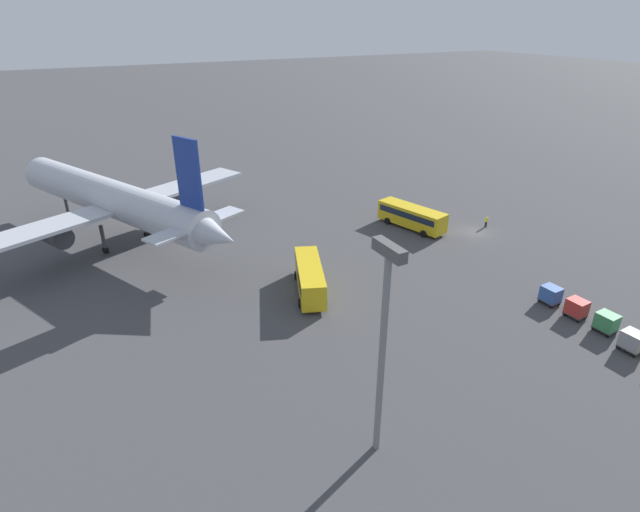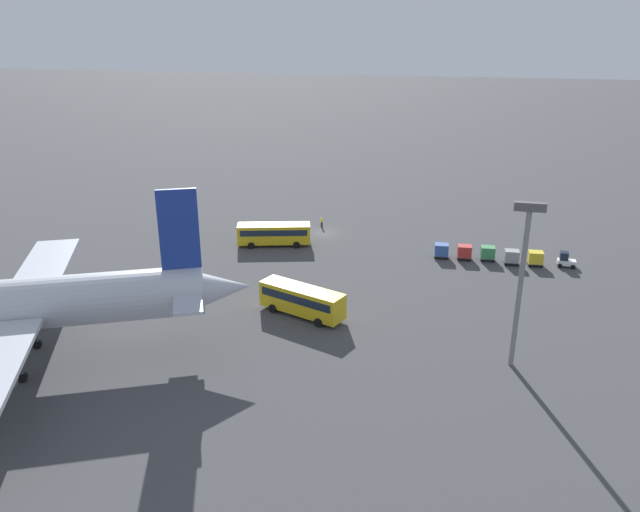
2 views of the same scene
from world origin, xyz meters
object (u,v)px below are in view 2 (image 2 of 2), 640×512
object	(u,v)px
airplane	(4,307)
cargo_cart_blue	(442,250)
baggage_tug	(566,260)
worker_person	(322,222)
shuttle_bus_far	(302,299)
cargo_cart_yellow	(536,258)
cargo_cart_red	(464,251)
shuttle_bus_near	(274,233)
cargo_cart_green	(488,253)
cargo_cart_grey	(512,256)

from	to	relation	value
airplane	cargo_cart_blue	size ratio (longest dim) A/B	21.42
baggage_tug	worker_person	bearing A→B (deg)	-11.34
shuttle_bus_far	worker_person	size ratio (longest dim) A/B	6.08
baggage_tug	cargo_cart_yellow	distance (m)	4.05
cargo_cart_red	shuttle_bus_far	bearing A→B (deg)	51.10
shuttle_bus_near	cargo_cart_blue	xyz separation A→B (m)	(-24.71, -0.09, -0.76)
cargo_cart_green	cargo_cart_red	xyz separation A→B (m)	(3.18, 0.28, 0.00)
baggage_tug	cargo_cart_green	world-z (taller)	baggage_tug
baggage_tug	cargo_cart_yellow	bearing A→B (deg)	11.71
worker_person	shuttle_bus_far	bearing A→B (deg)	98.65
baggage_tug	cargo_cart_blue	world-z (taller)	baggage_tug
baggage_tug	worker_person	distance (m)	37.65
shuttle_bus_near	cargo_cart_red	distance (m)	27.90
cargo_cart_grey	shuttle_bus_near	bearing A→B (deg)	-0.58
airplane	shuttle_bus_near	size ratio (longest dim) A/B	4.00
airplane	baggage_tug	world-z (taller)	airplane
shuttle_bus_far	baggage_tug	size ratio (longest dim) A/B	4.27
shuttle_bus_near	cargo_cart_green	bearing A→B (deg)	165.85
cargo_cart_yellow	cargo_cart_blue	bearing A→B (deg)	-1.11
baggage_tug	cargo_cart_red	distance (m)	13.55
shuttle_bus_far	cargo_cart_blue	world-z (taller)	shuttle_bus_far
airplane	cargo_cart_blue	distance (m)	55.84
airplane	cargo_cart_grey	distance (m)	62.66
cargo_cart_blue	shuttle_bus_far	bearing A→B (deg)	56.32
cargo_cart_yellow	cargo_cart_grey	bearing A→B (deg)	3.42
shuttle_bus_near	cargo_cart_blue	size ratio (longest dim) A/B	5.36
baggage_tug	cargo_cart_yellow	xyz separation A→B (m)	(4.01, 0.57, 0.25)
baggage_tug	cargo_cart_red	xyz separation A→B (m)	(13.55, 0.25, 0.25)
shuttle_bus_near	cargo_cart_yellow	world-z (taller)	shuttle_bus_near
cargo_cart_yellow	cargo_cart_red	world-z (taller)	same
shuttle_bus_far	worker_person	distance (m)	32.56
cargo_cart_yellow	cargo_cart_red	distance (m)	9.54
cargo_cart_blue	cargo_cart_red	bearing A→B (deg)	-178.58
worker_person	airplane	bearing A→B (deg)	68.14
airplane	baggage_tug	xyz separation A→B (m)	(-56.13, -39.54, -5.42)
shuttle_bus_near	baggage_tug	size ratio (longest dim) A/B	4.51
airplane	cargo_cart_yellow	distance (m)	65.29
baggage_tug	cargo_cart_blue	size ratio (longest dim) A/B	1.19
shuttle_bus_far	cargo_cart_green	distance (m)	30.88
cargo_cart_green	cargo_cart_blue	xyz separation A→B (m)	(6.36, 0.36, 0.00)
shuttle_bus_near	cargo_cart_grey	xyz separation A→B (m)	(-34.25, 0.34, -0.76)
cargo_cart_yellow	cargo_cart_green	distance (m)	6.39
airplane	worker_person	distance (m)	53.33
shuttle_bus_near	baggage_tug	distance (m)	41.45
shuttle_bus_near	cargo_cart_green	size ratio (longest dim) A/B	5.36
shuttle_bus_near	cargo_cart_blue	world-z (taller)	shuttle_bus_near
shuttle_bus_far	shuttle_bus_near	bearing A→B (deg)	-44.21
shuttle_bus_far	baggage_tug	world-z (taller)	shuttle_bus_far
cargo_cart_grey	cargo_cart_green	bearing A→B (deg)	-14.01
airplane	cargo_cart_blue	bearing A→B (deg)	-159.68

